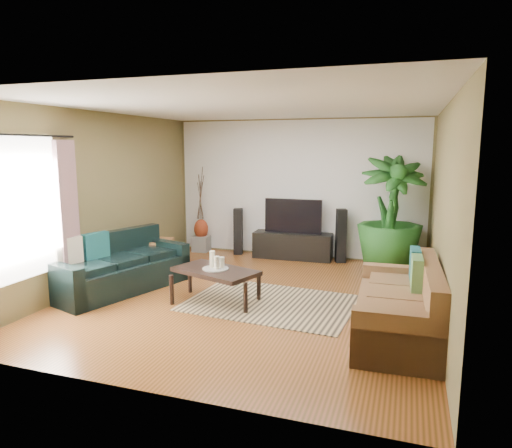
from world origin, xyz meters
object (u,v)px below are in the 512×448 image
at_px(speaker_left, 238,231).
at_px(potted_plant, 390,214).
at_px(vase, 201,229).
at_px(speaker_right, 341,236).
at_px(sofa_right, 397,300).
at_px(television, 293,216).
at_px(side_table, 156,255).
at_px(sofa_left, 120,263).
at_px(tv_stand, 293,245).
at_px(coffee_table, 216,286).
at_px(pedestal, 201,243).

relative_size(speaker_left, potted_plant, 0.46).
bearing_deg(potted_plant, vase, 175.66).
height_order(speaker_right, potted_plant, potted_plant).
distance_m(sofa_right, speaker_right, 3.42).
bearing_deg(television, side_table, -140.81).
distance_m(sofa_left, tv_stand, 3.44).
bearing_deg(tv_stand, coffee_table, -100.16).
distance_m(vase, side_table, 1.69).
relative_size(coffee_table, tv_stand, 0.76).
xyz_separation_m(sofa_right, potted_plant, (-0.22, 2.95, 0.58)).
distance_m(potted_plant, side_table, 4.18).
distance_m(sofa_left, sofa_right, 4.07).
bearing_deg(speaker_left, television, -12.51).
height_order(pedestal, side_table, side_table).
height_order(sofa_left, speaker_right, speaker_right).
bearing_deg(tv_stand, speaker_left, 177.78).
distance_m(speaker_left, speaker_right, 2.07).
xyz_separation_m(speaker_left, side_table, (-0.92, -1.68, -0.19)).
xyz_separation_m(speaker_right, pedestal, (-2.90, 0.00, -0.34)).
height_order(sofa_right, tv_stand, sofa_right).
relative_size(tv_stand, potted_plant, 0.76).
xyz_separation_m(television, speaker_right, (0.93, 0.00, -0.33)).
bearing_deg(side_table, sofa_right, -20.80).
height_order(coffee_table, vase, vase).
bearing_deg(pedestal, vase, 0.00).
bearing_deg(sofa_left, pedestal, 17.07).
bearing_deg(side_table, speaker_right, 29.29).
distance_m(coffee_table, potted_plant, 3.47).
xyz_separation_m(sofa_left, television, (2.01, 2.79, 0.41)).
bearing_deg(pedestal, speaker_right, 0.00).
distance_m(tv_stand, potted_plant, 1.99).
bearing_deg(coffee_table, vase, 138.11).
bearing_deg(tv_stand, side_table, -143.04).
height_order(tv_stand, speaker_left, speaker_left).
height_order(tv_stand, side_table, side_table).
relative_size(sofa_left, television, 1.87).
bearing_deg(side_table, sofa_left, -87.44).
distance_m(sofa_right, television, 3.85).
height_order(tv_stand, vase, vase).
xyz_separation_m(potted_plant, vase, (-3.79, 0.29, -0.54)).
height_order(sofa_left, vase, sofa_left).
distance_m(sofa_left, pedestal, 2.81).
relative_size(sofa_left, vase, 5.07).
height_order(speaker_left, speaker_right, speaker_right).
relative_size(television, side_table, 1.99).
relative_size(speaker_left, pedestal, 2.90).
relative_size(speaker_right, vase, 2.45).
bearing_deg(sofa_left, side_table, 20.42).
distance_m(sofa_left, speaker_left, 2.93).
distance_m(sofa_right, coffee_table, 2.47).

